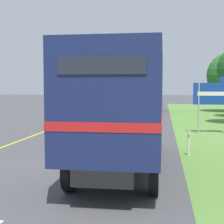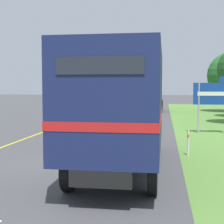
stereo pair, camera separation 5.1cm
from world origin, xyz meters
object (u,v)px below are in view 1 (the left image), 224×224
Objects in this scene: delineator_post at (189,142)px; lead_car_white at (97,108)px; horse_trailer_truck at (123,105)px; highway_sign at (213,96)px; lead_car_black_ahead at (154,102)px.

lead_car_white is at bearing 114.69° from delineator_post.
horse_trailer_truck is at bearing -76.16° from lead_car_white.
lead_car_white is 4.44× the size of delineator_post.
horse_trailer_truck reaches higher than highway_sign.
highway_sign is 6.91m from delineator_post.
lead_car_black_ahead is at bearing 102.57° from highway_sign.
horse_trailer_truck is 25.60m from lead_car_black_ahead.
lead_car_white is at bearing -112.49° from lead_car_black_ahead.
delineator_post is at bearing -65.31° from lead_car_white.
lead_car_black_ahead reaches higher than lead_car_white.
lead_car_white is 1.02× the size of lead_car_black_ahead.
lead_car_black_ahead is at bearing 67.51° from lead_car_white.
horse_trailer_truck is 3.66m from delineator_post.
delineator_post is at bearing 49.14° from horse_trailer_truck.
horse_trailer_truck reaches higher than lead_car_white.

